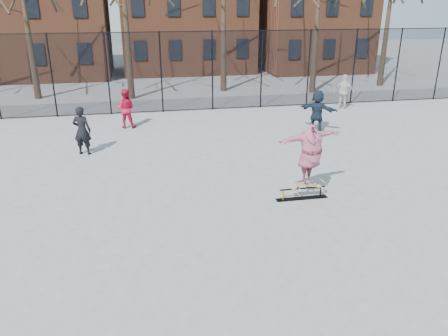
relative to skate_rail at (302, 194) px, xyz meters
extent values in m
plane|color=slate|center=(-1.90, -1.66, -0.13)|extent=(100.00, 100.00, 0.00)
cube|color=black|center=(0.00, 0.00, -0.13)|extent=(1.55, 0.24, 0.01)
cylinder|color=orange|center=(-0.57, 0.00, 0.03)|extent=(0.04, 0.04, 0.32)
cylinder|color=black|center=(0.57, 0.00, 0.03)|extent=(0.04, 0.04, 0.32)
cylinder|color=black|center=(0.00, 0.00, 0.19)|extent=(1.36, 0.04, 0.04)
imported|color=#493E9B|center=(0.17, 0.00, 1.18)|extent=(2.22, 1.22, 1.74)
imported|color=black|center=(-6.62, 5.30, 0.78)|extent=(0.76, 0.61, 1.82)
imported|color=#B81030|center=(-5.09, 8.70, 0.74)|extent=(0.96, 0.81, 1.75)
imported|color=beige|center=(6.07, 10.18, 0.77)|extent=(1.12, 0.95, 1.80)
imported|color=#1B2536|center=(3.08, 6.49, 0.78)|extent=(1.60, 1.54, 1.82)
cylinder|color=black|center=(-8.50, 11.34, 1.87)|extent=(0.07, 0.07, 4.00)
cylinder|color=black|center=(-5.90, 11.34, 1.87)|extent=(0.07, 0.07, 4.00)
cylinder|color=black|center=(-3.30, 11.34, 1.87)|extent=(0.07, 0.07, 4.00)
cylinder|color=black|center=(-0.70, 11.34, 1.87)|extent=(0.07, 0.07, 4.00)
cylinder|color=black|center=(1.90, 11.34, 1.87)|extent=(0.07, 0.07, 4.00)
cylinder|color=black|center=(4.50, 11.34, 1.87)|extent=(0.07, 0.07, 4.00)
cylinder|color=black|center=(7.10, 11.34, 1.87)|extent=(0.07, 0.07, 4.00)
cylinder|color=black|center=(9.70, 11.34, 1.87)|extent=(0.07, 0.07, 4.00)
cylinder|color=black|center=(12.30, 11.34, 1.87)|extent=(0.07, 0.07, 4.00)
cube|color=black|center=(-1.90, 11.34, 1.87)|extent=(34.00, 0.01, 4.00)
cylinder|color=black|center=(-1.90, 11.34, 3.83)|extent=(34.00, 0.04, 0.04)
cone|color=black|center=(-10.40, 16.14, 2.18)|extent=(0.40, 0.40, 4.62)
cone|color=black|center=(-4.90, 14.84, 2.18)|extent=(0.40, 0.40, 4.62)
cone|color=black|center=(0.60, 16.14, 2.18)|extent=(0.40, 0.40, 4.62)
cone|color=black|center=(6.10, 14.84, 2.18)|extent=(0.40, 0.40, 4.62)
cone|color=black|center=(11.60, 16.14, 2.18)|extent=(0.40, 0.40, 4.62)
camera|label=1|loc=(-4.45, -10.91, 5.30)|focal=35.00mm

